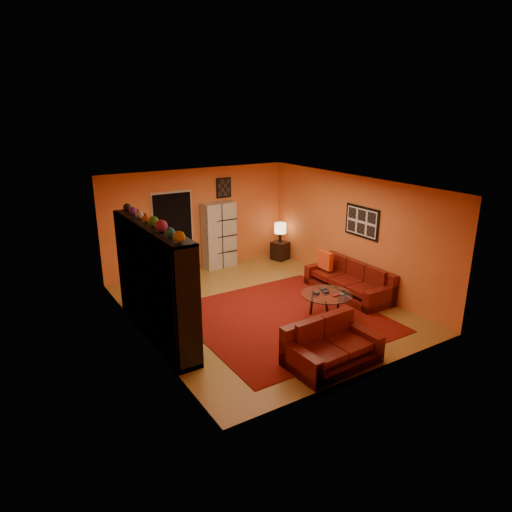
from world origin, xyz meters
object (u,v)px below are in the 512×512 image
entertainment_unit (154,282)px  side_table (280,251)px  table_lamp (280,229)px  coffee_table (327,296)px  bowl_chair (168,294)px  loveseat (329,346)px  storage_cabinet (219,235)px  tv (157,285)px  sofa (351,282)px

entertainment_unit → side_table: (4.46, 2.44, -0.80)m
entertainment_unit → table_lamp: 5.09m
coffee_table → bowl_chair: size_ratio=1.50×
table_lamp → entertainment_unit: bearing=-151.3°
loveseat → entertainment_unit: bearing=38.1°
loveseat → side_table: bearing=-28.6°
bowl_chair → table_lamp: bearing=20.0°
bowl_chair → storage_cabinet: bearing=39.4°
tv → table_lamp: size_ratio=1.62×
coffee_table → storage_cabinet: (-0.35, 3.90, 0.40)m
table_lamp → sofa: bearing=-91.0°
storage_cabinet → entertainment_unit: bearing=-138.3°
sofa → storage_cabinet: (-1.65, 3.24, 0.57)m
tv → side_table: size_ratio=1.73×
entertainment_unit → loveseat: size_ratio=1.95×
entertainment_unit → bowl_chair: (0.63, 1.05, -0.76)m
entertainment_unit → tv: (0.05, -0.00, -0.08)m
loveseat → tv: bearing=37.5°
entertainment_unit → bowl_chair: bearing=58.9°
sofa → loveseat: bearing=-140.0°
storage_cabinet → table_lamp: 1.73m
coffee_table → side_table: (1.34, 3.54, -0.21)m
loveseat → side_table: loveseat is taller
sofa → table_lamp: table_lamp is taller
storage_cabinet → bowl_chair: (-2.13, -1.75, -0.56)m
tv → storage_cabinet: bearing=-44.1°
storage_cabinet → table_lamp: (1.70, -0.36, 0.02)m
sofa → table_lamp: (0.05, 2.88, 0.59)m
sofa → storage_cabinet: bearing=116.8°
tv → side_table: bearing=-61.0°
bowl_chair → side_table: 4.08m
loveseat → bowl_chair: bearing=20.1°
side_table → table_lamp: size_ratio=0.94×
side_table → tv: bearing=-151.0°
bowl_chair → entertainment_unit: bearing=-121.1°
loveseat → side_table: (2.40, 4.86, -0.03)m
storage_cabinet → side_table: (1.70, -0.36, -0.61)m
entertainment_unit → bowl_chair: size_ratio=4.46×
sofa → bowl_chair: bearing=158.5°
entertainment_unit → sofa: bearing=-5.7°
table_lamp → side_table: bearing=0.0°
storage_cabinet → side_table: storage_cabinet is taller
entertainment_unit → sofa: size_ratio=1.43×
loveseat → table_lamp: table_lamp is taller
side_table → table_lamp: 0.63m
sofa → coffee_table: size_ratio=2.09×
loveseat → storage_cabinet: storage_cabinet is taller
storage_cabinet → bowl_chair: storage_cabinet is taller
side_table → table_lamp: (0.00, 0.00, 0.63)m
sofa → side_table: 2.88m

